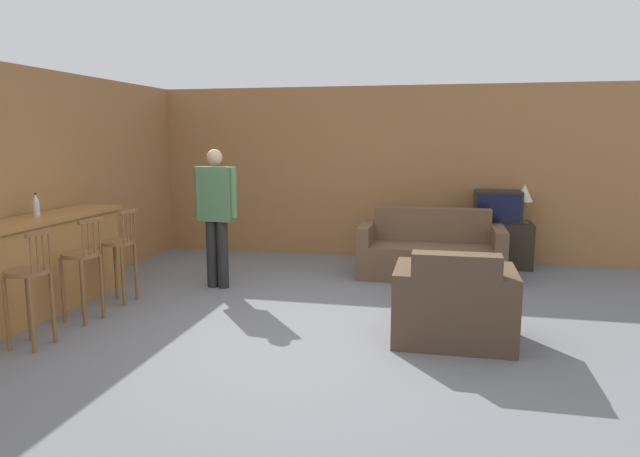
# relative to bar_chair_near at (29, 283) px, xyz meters

# --- Properties ---
(ground_plane) EXTENTS (24.00, 24.00, 0.00)m
(ground_plane) POSITION_rel_bar_chair_near_xyz_m (2.33, 0.93, -0.58)
(ground_plane) COLOR slate
(wall_back) EXTENTS (9.40, 0.08, 2.60)m
(wall_back) POSITION_rel_bar_chair_near_xyz_m (2.33, 4.55, 0.72)
(wall_back) COLOR #9E6B3D
(wall_back) RESTS_ON ground_plane
(wall_left) EXTENTS (0.08, 8.62, 2.60)m
(wall_left) POSITION_rel_bar_chair_near_xyz_m (-0.94, 2.24, 0.72)
(wall_left) COLOR #9E6B3D
(wall_left) RESTS_ON ground_plane
(bar_counter) EXTENTS (0.55, 2.67, 1.02)m
(bar_counter) POSITION_rel_bar_chair_near_xyz_m (-0.61, 0.73, -0.07)
(bar_counter) COLOR #A87038
(bar_counter) RESTS_ON ground_plane
(bar_chair_near) EXTENTS (0.38, 0.38, 1.05)m
(bar_chair_near) POSITION_rel_bar_chair_near_xyz_m (0.00, 0.00, 0.00)
(bar_chair_near) COLOR brown
(bar_chair_near) RESTS_ON ground_plane
(bar_chair_mid) EXTENTS (0.42, 0.42, 1.05)m
(bar_chair_mid) POSITION_rel_bar_chair_near_xyz_m (-0.00, 0.75, 0.00)
(bar_chair_mid) COLOR brown
(bar_chair_mid) RESTS_ON ground_plane
(bar_chair_far) EXTENTS (0.38, 0.38, 1.05)m
(bar_chair_far) POSITION_rel_bar_chair_near_xyz_m (0.00, 1.42, 0.00)
(bar_chair_far) COLOR brown
(bar_chair_far) RESTS_ON ground_plane
(couch_far) EXTENTS (1.87, 0.84, 0.89)m
(couch_far) POSITION_rel_bar_chair_near_xyz_m (3.38, 3.37, -0.26)
(couch_far) COLOR brown
(couch_far) RESTS_ON ground_plane
(armchair_near) EXTENTS (1.07, 0.80, 0.87)m
(armchair_near) POSITION_rel_bar_chair_near_xyz_m (3.64, 0.91, -0.26)
(armchair_near) COLOR #4C3828
(armchair_near) RESTS_ON ground_plane
(coffee_table) EXTENTS (0.53, 1.00, 0.42)m
(coffee_table) POSITION_rel_bar_chair_near_xyz_m (3.51, 2.19, -0.23)
(coffee_table) COLOR brown
(coffee_table) RESTS_ON ground_plane
(tv_unit) EXTENTS (0.98, 0.55, 0.64)m
(tv_unit) POSITION_rel_bar_chair_near_xyz_m (4.28, 4.20, -0.26)
(tv_unit) COLOR #2D2319
(tv_unit) RESTS_ON ground_plane
(tv) EXTENTS (0.64, 0.47, 0.45)m
(tv) POSITION_rel_bar_chair_near_xyz_m (4.28, 4.20, 0.29)
(tv) COLOR black
(tv) RESTS_ON tv_unit
(bottle) EXTENTS (0.07, 0.07, 0.24)m
(bottle) POSITION_rel_bar_chair_near_xyz_m (-0.68, 1.01, 0.55)
(bottle) COLOR silver
(bottle) RESTS_ON bar_counter
(book_on_table) EXTENTS (0.22, 0.19, 0.03)m
(book_on_table) POSITION_rel_bar_chair_near_xyz_m (3.52, 2.37, -0.15)
(book_on_table) COLOR #B7AD99
(book_on_table) RESTS_ON coffee_table
(table_lamp) EXTENTS (0.23, 0.23, 0.55)m
(table_lamp) POSITION_rel_bar_chair_near_xyz_m (4.63, 4.20, 0.46)
(table_lamp) COLOR brown
(table_lamp) RESTS_ON tv_unit
(person_by_window) EXTENTS (0.56, 0.21, 1.70)m
(person_by_window) POSITION_rel_bar_chair_near_xyz_m (0.82, 2.25, 0.38)
(person_by_window) COLOR black
(person_by_window) RESTS_ON ground_plane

